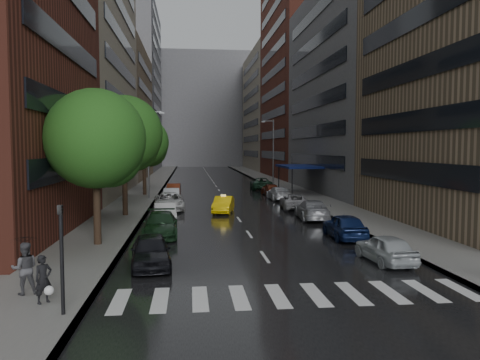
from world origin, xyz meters
The scene contains 20 objects.
ground centered at (0.00, 0.00, 0.00)m, with size 220.00×220.00×0.00m, color gray.
road centered at (0.00, 50.00, 0.01)m, with size 14.00×140.00×0.01m, color black.
sidewalk_left centered at (-9.00, 50.00, 0.07)m, with size 4.00×140.00×0.15m, color gray.
sidewalk_right centered at (9.00, 50.00, 0.07)m, with size 4.00×140.00×0.15m, color gray.
crosswalk centered at (0.20, -2.00, 0.01)m, with size 13.15×2.80×0.01m.
buildings_left centered at (-15.00, 58.79, 15.99)m, with size 8.00×108.00×38.00m.
buildings_right centered at (15.00, 56.70, 15.03)m, with size 8.05×109.10×36.00m.
building_far centered at (0.00, 118.00, 16.00)m, with size 40.00×14.00×32.00m, color slate.
tree_near centered at (-8.60, 7.32, 5.81)m, with size 5.33×5.33×8.49m.
tree_mid centered at (-8.60, 18.28, 6.40)m, with size 5.86×5.86×9.35m.
tree_far centered at (-8.60, 34.06, 5.91)m, with size 5.42×5.42×8.63m.
taxi centered at (-0.90, 19.70, 0.68)m, with size 1.43×4.10×1.35m, color yellow.
parked_cars_left centered at (-5.40, 17.71, 0.72)m, with size 2.78×35.06×1.49m.
parked_cars_right centered at (5.40, 23.31, 0.71)m, with size 2.80×42.94×1.52m.
ped_bag_walker centered at (-8.52, -2.34, 0.93)m, with size 0.71×0.69×1.63m.
ped_black_umbrella centered at (-9.48, -1.28, 1.38)m, with size 1.06×0.98×2.09m.
traffic_light centered at (-7.60, -3.51, 2.23)m, with size 0.18×0.15×3.45m.
street_lamp_left centered at (-7.72, 30.00, 4.89)m, with size 1.74×0.22×9.00m.
street_lamp_right centered at (7.72, 45.00, 4.89)m, with size 1.74×0.22×9.00m.
awning centered at (8.98, 35.00, 3.13)m, with size 4.00×8.00×3.12m.
Camera 1 is at (-3.64, -18.31, 5.36)m, focal length 35.00 mm.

